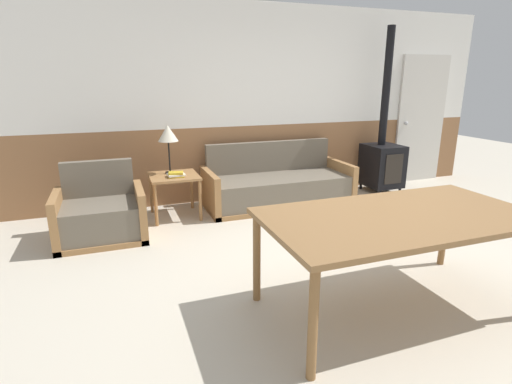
{
  "coord_description": "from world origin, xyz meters",
  "views": [
    {
      "loc": [
        -2.18,
        -2.82,
        1.71
      ],
      "look_at": [
        -0.78,
        1.03,
        0.54
      ],
      "focal_mm": 28.0,
      "sensor_mm": 36.0,
      "label": 1
    }
  ],
  "objects_px": {
    "dining_table": "(399,222)",
    "couch": "(278,187)",
    "side_table": "(174,181)",
    "armchair": "(101,216)",
    "wood_stove": "(382,157)",
    "table_lamp": "(168,134)"
  },
  "relations": [
    {
      "from": "couch",
      "to": "wood_stove",
      "type": "bearing_deg",
      "value": 1.95
    },
    {
      "from": "side_table",
      "to": "table_lamp",
      "type": "xyz_separation_m",
      "value": [
        -0.03,
        0.1,
        0.57
      ]
    },
    {
      "from": "side_table",
      "to": "wood_stove",
      "type": "bearing_deg",
      "value": 1.62
    },
    {
      "from": "table_lamp",
      "to": "dining_table",
      "type": "bearing_deg",
      "value": -65.88
    },
    {
      "from": "dining_table",
      "to": "couch",
      "type": "bearing_deg",
      "value": 85.77
    },
    {
      "from": "side_table",
      "to": "table_lamp",
      "type": "distance_m",
      "value": 0.58
    },
    {
      "from": "dining_table",
      "to": "table_lamp",
      "type": "bearing_deg",
      "value": 114.12
    },
    {
      "from": "dining_table",
      "to": "wood_stove",
      "type": "bearing_deg",
      "value": 54.83
    },
    {
      "from": "armchair",
      "to": "table_lamp",
      "type": "height_order",
      "value": "table_lamp"
    },
    {
      "from": "wood_stove",
      "to": "couch",
      "type": "bearing_deg",
      "value": -178.05
    },
    {
      "from": "wood_stove",
      "to": "armchair",
      "type": "bearing_deg",
      "value": -172.43
    },
    {
      "from": "side_table",
      "to": "wood_stove",
      "type": "height_order",
      "value": "wood_stove"
    },
    {
      "from": "armchair",
      "to": "dining_table",
      "type": "bearing_deg",
      "value": -63.21
    },
    {
      "from": "side_table",
      "to": "dining_table",
      "type": "height_order",
      "value": "dining_table"
    },
    {
      "from": "dining_table",
      "to": "side_table",
      "type": "bearing_deg",
      "value": 114.47
    },
    {
      "from": "table_lamp",
      "to": "wood_stove",
      "type": "distance_m",
      "value": 3.25
    },
    {
      "from": "dining_table",
      "to": "armchair",
      "type": "bearing_deg",
      "value": 133.13
    },
    {
      "from": "armchair",
      "to": "wood_stove",
      "type": "distance_m",
      "value": 4.1
    },
    {
      "from": "side_table",
      "to": "wood_stove",
      "type": "distance_m",
      "value": 3.19
    },
    {
      "from": "couch",
      "to": "wood_stove",
      "type": "xyz_separation_m",
      "value": [
        1.76,
        0.06,
        0.29
      ]
    },
    {
      "from": "couch",
      "to": "table_lamp",
      "type": "distance_m",
      "value": 1.65
    },
    {
      "from": "couch",
      "to": "dining_table",
      "type": "distance_m",
      "value": 2.76
    }
  ]
}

